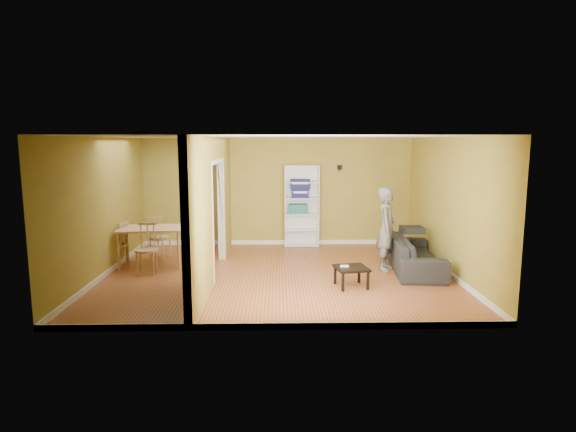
% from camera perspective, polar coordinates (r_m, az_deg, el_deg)
% --- Properties ---
extents(room_shell, '(6.50, 6.50, 6.50)m').
position_cam_1_polar(room_shell, '(9.00, -1.25, 1.06)').
color(room_shell, '#9E5A39').
rests_on(room_shell, ground).
extents(partition, '(0.22, 5.50, 2.60)m').
position_cam_1_polar(partition, '(9.08, -8.85, 1.03)').
color(partition, '#A29E33').
rests_on(partition, ground).
extents(wall_speaker, '(0.10, 0.10, 0.10)m').
position_cam_1_polar(wall_speaker, '(11.71, 6.14, 5.76)').
color(wall_speaker, black).
rests_on(wall_speaker, room_shell).
extents(sofa, '(2.29, 1.15, 0.84)m').
position_cam_1_polar(sofa, '(9.80, 14.81, -3.82)').
color(sofa, black).
rests_on(sofa, ground).
extents(person, '(0.84, 0.74, 1.93)m').
position_cam_1_polar(person, '(9.59, 11.64, -0.64)').
color(person, slate).
rests_on(person, ground).
extents(bookshelf, '(0.83, 0.36, 1.96)m').
position_cam_1_polar(bookshelf, '(11.63, 1.62, 1.24)').
color(bookshelf, white).
rests_on(bookshelf, ground).
extents(paper_box_teal, '(0.44, 0.29, 0.23)m').
position_cam_1_polar(paper_box_teal, '(11.59, 1.23, 0.87)').
color(paper_box_teal, '#137979').
rests_on(paper_box_teal, bookshelf).
extents(paper_box_navy_b, '(0.39, 0.26, 0.20)m').
position_cam_1_polar(paper_box_navy_b, '(11.55, 1.45, 2.69)').
color(paper_box_navy_b, navy).
rests_on(paper_box_navy_b, bookshelf).
extents(paper_box_navy_c, '(0.46, 0.30, 0.24)m').
position_cam_1_polar(paper_box_navy_c, '(11.52, 1.46, 3.96)').
color(paper_box_navy_c, navy).
rests_on(paper_box_navy_c, bookshelf).
extents(coffee_table, '(0.54, 0.54, 0.36)m').
position_cam_1_polar(coffee_table, '(8.49, 7.52, -6.35)').
color(coffee_table, black).
rests_on(coffee_table, ground).
extents(game_controller, '(0.15, 0.04, 0.03)m').
position_cam_1_polar(game_controller, '(8.46, 6.70, -5.91)').
color(game_controller, white).
rests_on(game_controller, coffee_table).
extents(dining_table, '(1.27, 0.84, 0.79)m').
position_cam_1_polar(dining_table, '(10.14, -15.92, -1.76)').
color(dining_table, tan).
rests_on(dining_table, ground).
extents(chair_left, '(0.53, 0.53, 0.91)m').
position_cam_1_polar(chair_left, '(10.44, -19.53, -3.07)').
color(chair_left, tan).
rests_on(chair_left, ground).
extents(chair_near, '(0.47, 0.47, 0.97)m').
position_cam_1_polar(chair_near, '(9.61, -16.46, -3.73)').
color(chair_near, tan).
rests_on(chair_near, ground).
extents(chair_far, '(0.56, 0.56, 0.96)m').
position_cam_1_polar(chair_far, '(10.75, -14.93, -2.39)').
color(chair_far, '#D2B882').
rests_on(chair_far, ground).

